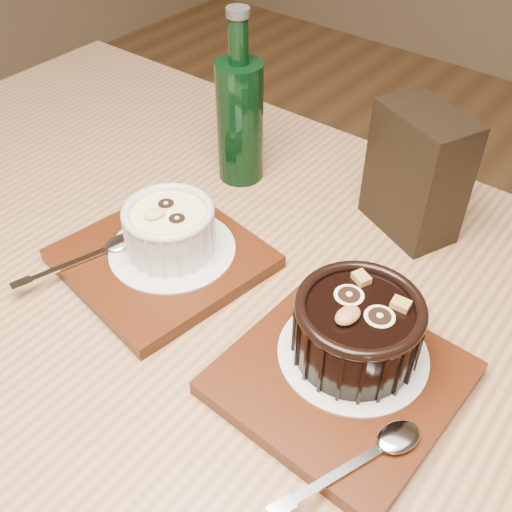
{
  "coord_description": "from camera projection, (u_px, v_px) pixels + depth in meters",
  "views": [
    {
      "loc": [
        0.35,
        -0.08,
        1.17
      ],
      "look_at": [
        0.1,
        0.23,
        0.81
      ],
      "focal_mm": 42.0,
      "sensor_mm": 36.0,
      "label": 1
    }
  ],
  "objects": [
    {
      "name": "spoon_right",
      "position": [
        362.0,
        459.0,
        0.44
      ],
      "size": [
        0.07,
        0.13,
        0.01
      ],
      "primitive_type": null,
      "rotation": [
        0.0,
        0.0,
        -0.35
      ],
      "color": "silver",
      "rests_on": "tray_right"
    },
    {
      "name": "ramekin_white",
      "position": [
        170.0,
        227.0,
        0.6
      ],
      "size": [
        0.09,
        0.09,
        0.05
      ],
      "rotation": [
        0.0,
        0.0,
        -0.38
      ],
      "color": "silver",
      "rests_on": "doily_left"
    },
    {
      "name": "tray_right",
      "position": [
        340.0,
        378.0,
        0.51
      ],
      "size": [
        0.18,
        0.18,
        0.01
      ],
      "primitive_type": "cube",
      "rotation": [
        0.0,
        0.0,
        -0.03
      ],
      "color": "#491D0C",
      "rests_on": "table"
    },
    {
      "name": "condiment_stand",
      "position": [
        417.0,
        173.0,
        0.62
      ],
      "size": [
        0.12,
        0.09,
        0.14
      ],
      "primitive_type": "cube",
      "rotation": [
        0.0,
        0.0,
        -0.4
      ],
      "color": "black",
      "rests_on": "table"
    },
    {
      "name": "doily_right",
      "position": [
        353.0,
        353.0,
        0.52
      ],
      "size": [
        0.13,
        0.13,
        0.0
      ],
      "primitive_type": "cylinder",
      "color": "silver",
      "rests_on": "tray_right"
    },
    {
      "name": "spoon_left",
      "position": [
        89.0,
        255.0,
        0.6
      ],
      "size": [
        0.06,
        0.14,
        0.01
      ],
      "primitive_type": null,
      "rotation": [
        0.0,
        0.0,
        -0.29
      ],
      "color": "silver",
      "rests_on": "tray_left"
    },
    {
      "name": "tray_left",
      "position": [
        163.0,
        259.0,
        0.62
      ],
      "size": [
        0.2,
        0.2,
        0.01
      ],
      "primitive_type": "cube",
      "rotation": [
        0.0,
        0.0,
        -0.14
      ],
      "color": "#491D0C",
      "rests_on": "table"
    },
    {
      "name": "doily_left",
      "position": [
        172.0,
        249.0,
        0.62
      ],
      "size": [
        0.13,
        0.13,
        0.0
      ],
      "primitive_type": "cylinder",
      "color": "silver",
      "rests_on": "tray_left"
    },
    {
      "name": "green_bottle",
      "position": [
        240.0,
        118.0,
        0.69
      ],
      "size": [
        0.05,
        0.05,
        0.2
      ],
      "color": "black",
      "rests_on": "table"
    },
    {
      "name": "ramekin_dark",
      "position": [
        357.0,
        326.0,
        0.49
      ],
      "size": [
        0.11,
        0.11,
        0.06
      ],
      "rotation": [
        0.0,
        0.0,
        -0.15
      ],
      "color": "black",
      "rests_on": "doily_right"
    },
    {
      "name": "table",
      "position": [
        205.0,
        401.0,
        0.6
      ],
      "size": [
        1.21,
        0.82,
        0.75
      ],
      "rotation": [
        0.0,
        0.0,
        0.02
      ],
      "color": "brown",
      "rests_on": "ground"
    }
  ]
}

